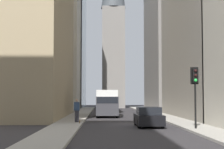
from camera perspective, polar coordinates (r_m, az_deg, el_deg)
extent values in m
plane|color=#302D30|center=(29.33, 2.24, -7.55)|extent=(135.00, 135.00, 0.00)
cube|color=#A8A399|center=(29.38, -6.62, -7.39)|extent=(90.00, 2.20, 0.14)
cube|color=#A8A399|center=(29.95, 10.94, -7.27)|extent=(90.00, 2.20, 0.14)
cube|color=gray|center=(60.98, 10.47, 6.56)|extent=(17.80, 10.00, 25.20)
cube|color=#9E8966|center=(40.22, -14.17, 10.73)|extent=(19.05, 10.00, 23.73)
cube|color=beige|center=(61.56, -9.61, 6.12)|extent=(12.76, 10.00, 24.48)
cube|color=gray|center=(72.43, 0.20, 2.56)|extent=(4.31, 4.31, 19.25)
cube|color=silver|center=(41.32, -0.78, -4.20)|extent=(4.60, 2.25, 2.60)
cube|color=#38383D|center=(38.12, -0.72, -4.80)|extent=(1.90, 2.25, 1.90)
cube|color=black|center=(38.11, -0.72, -3.89)|extent=(1.92, 2.09, 0.64)
cylinder|color=black|center=(38.17, 0.76, -5.92)|extent=(0.88, 0.28, 0.88)
cylinder|color=black|center=(38.15, -2.21, -5.92)|extent=(0.88, 0.28, 0.88)
cylinder|color=black|center=(42.77, 0.53, -5.65)|extent=(0.88, 0.28, 0.88)
cylinder|color=black|center=(42.75, -2.13, -5.65)|extent=(0.88, 0.28, 0.88)
cube|color=black|center=(27.12, 5.53, -6.77)|extent=(4.30, 1.78, 0.70)
cube|color=black|center=(26.89, 5.57, -5.47)|extent=(2.10, 1.58, 0.54)
cylinder|color=black|center=(28.57, 6.77, -7.00)|extent=(0.64, 0.22, 0.64)
cylinder|color=black|center=(28.39, 3.62, -7.04)|extent=(0.64, 0.22, 0.64)
cylinder|color=black|center=(25.91, 7.62, -7.37)|extent=(0.64, 0.22, 0.64)
cylinder|color=black|center=(25.71, 4.16, -7.42)|extent=(0.64, 0.22, 0.64)
cylinder|color=black|center=(24.47, 12.51, -4.59)|extent=(0.12, 0.12, 2.89)
cube|color=black|center=(24.50, 12.45, -0.16)|extent=(0.28, 0.32, 0.90)
cube|color=black|center=(24.65, 12.36, -0.18)|extent=(0.03, 0.52, 1.10)
sphere|color=black|center=(24.37, 12.53, 0.56)|extent=(0.20, 0.20, 0.20)
sphere|color=black|center=(24.35, 12.54, -0.14)|extent=(0.20, 0.20, 0.20)
sphere|color=green|center=(24.33, 12.55, -0.85)|extent=(0.20, 0.20, 0.20)
cylinder|color=#33333D|center=(29.88, -5.19, -6.32)|extent=(0.16, 0.16, 0.91)
cylinder|color=#33333D|center=(29.89, -5.51, -6.32)|extent=(0.16, 0.16, 0.91)
cube|color=navy|center=(29.85, -5.34, -4.82)|extent=(0.26, 0.44, 0.65)
sphere|color=tan|center=(29.84, -5.34, -3.90)|extent=(0.22, 0.22, 0.22)
cylinder|color=brown|center=(28.59, -4.91, -7.17)|extent=(0.07, 0.07, 0.20)
cylinder|color=brown|center=(28.58, -4.91, -6.90)|extent=(0.03, 0.03, 0.07)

